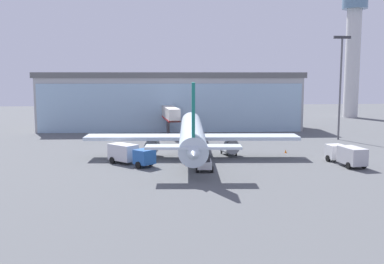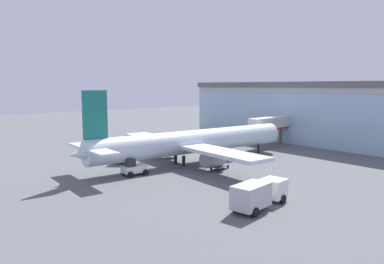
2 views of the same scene
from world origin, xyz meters
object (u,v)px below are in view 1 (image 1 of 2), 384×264
(airplane, at_px, (192,134))
(catering_truck, at_px, (130,154))
(baggage_cart, at_px, (229,151))
(apron_light_mast, at_px, (341,79))
(safety_cone_nose, at_px, (185,163))
(safety_cone_wingtip, at_px, (286,151))
(jet_bridge, at_px, (171,114))
(control_tower, at_px, (353,45))
(fuel_truck, at_px, (347,154))
(pushback_tug, at_px, (204,163))

(airplane, xyz_separation_m, catering_truck, (-9.04, -5.46, -1.83))
(airplane, bearing_deg, baggage_cart, -79.74)
(apron_light_mast, bearing_deg, safety_cone_nose, -145.55)
(apron_light_mast, bearing_deg, safety_cone_wingtip, -137.47)
(catering_truck, bearing_deg, baggage_cart, 68.23)
(jet_bridge, relative_size, airplane, 0.31)
(control_tower, xyz_separation_m, apron_light_mast, (-22.39, -42.42, -9.19))
(apron_light_mast, bearing_deg, jet_bridge, 165.17)
(jet_bridge, bearing_deg, safety_cone_wingtip, -146.45)
(fuel_truck, bearing_deg, control_tower, -32.08)
(catering_truck, distance_m, fuel_truck, 29.17)
(airplane, bearing_deg, pushback_tug, -172.04)
(apron_light_mast, relative_size, pushback_tug, 5.71)
(baggage_cart, bearing_deg, airplane, -98.57)
(safety_cone_nose, bearing_deg, jet_bridge, 90.47)
(apron_light_mast, relative_size, fuel_truck, 2.55)
(jet_bridge, relative_size, apron_light_mast, 0.61)
(apron_light_mast, relative_size, safety_cone_nose, 34.78)
(fuel_truck, height_order, baggage_cart, fuel_truck)
(control_tower, height_order, safety_cone_nose, control_tower)
(pushback_tug, bearing_deg, jet_bridge, 9.21)
(safety_cone_wingtip, bearing_deg, airplane, -175.87)
(baggage_cart, relative_size, safety_cone_nose, 5.63)
(control_tower, bearing_deg, catering_truck, -134.28)
(fuel_truck, bearing_deg, pushback_tug, 87.94)
(airplane, height_order, fuel_truck, airplane)
(apron_light_mast, height_order, baggage_cart, apron_light_mast)
(jet_bridge, distance_m, airplane, 22.57)
(catering_truck, bearing_deg, safety_cone_nose, 35.63)
(baggage_cart, xyz_separation_m, safety_cone_nose, (-7.28, -7.33, -0.23))
(baggage_cart, bearing_deg, catering_truck, -81.42)
(jet_bridge, bearing_deg, apron_light_mast, -109.13)
(baggage_cart, xyz_separation_m, pushback_tug, (-5.21, -10.98, 0.47))
(baggage_cart, bearing_deg, pushback_tug, -38.77)
(apron_light_mast, relative_size, safety_cone_wingtip, 34.78)
(jet_bridge, distance_m, control_tower, 65.44)
(pushback_tug, bearing_deg, safety_cone_wingtip, -45.85)
(airplane, relative_size, safety_cone_wingtip, 68.97)
(control_tower, xyz_separation_m, safety_cone_nose, (-53.15, -63.53, -20.24))
(jet_bridge, xyz_separation_m, baggage_cart, (7.52, -21.99, -3.83))
(jet_bridge, distance_m, catering_truck, 28.98)
(safety_cone_wingtip, bearing_deg, fuel_truck, -63.08)
(fuel_truck, distance_m, baggage_cart, 17.15)
(fuel_truck, xyz_separation_m, safety_cone_nose, (-21.52, 2.19, -1.19))
(apron_light_mast, distance_m, fuel_truck, 26.93)
(apron_light_mast, distance_m, safety_cone_nose, 38.91)
(apron_light_mast, distance_m, safety_cone_wingtip, 22.42)
(safety_cone_nose, bearing_deg, baggage_cart, 45.20)
(safety_cone_nose, bearing_deg, airplane, 76.80)
(apron_light_mast, relative_size, catering_truck, 2.82)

